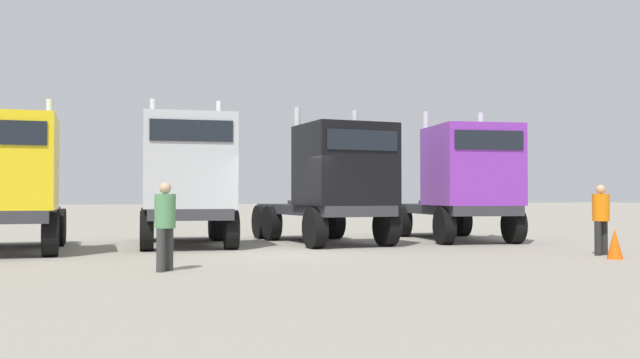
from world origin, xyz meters
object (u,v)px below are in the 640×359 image
object	(u,v)px
semi_truck_yellow	(6,181)
semi_truck_purple	(463,181)
visitor_in_hivis	(601,214)
traffic_cone_mid	(615,244)
semi_truck_silver	(187,179)
visitor_with_camera	(165,220)
semi_truck_black	(335,183)

from	to	relation	value
semi_truck_yellow	semi_truck_purple	distance (m)	13.17
visitor_in_hivis	traffic_cone_mid	xyz separation A→B (m)	(-0.43, -0.91, -0.64)
semi_truck_silver	visitor_with_camera	bearing A→B (deg)	-7.04
semi_truck_silver	traffic_cone_mid	size ratio (longest dim) A/B	8.92
semi_truck_yellow	visitor_with_camera	bearing A→B (deg)	32.92
semi_truck_purple	traffic_cone_mid	world-z (taller)	semi_truck_purple
visitor_with_camera	semi_truck_yellow	bearing A→B (deg)	-17.06
semi_truck_purple	visitor_in_hivis	xyz separation A→B (m)	(0.46, -5.54, -0.90)
visitor_in_hivis	semi_truck_yellow	bearing A→B (deg)	-128.76
semi_truck_yellow	semi_truck_purple	bearing A→B (deg)	92.86
semi_truck_silver	visitor_with_camera	size ratio (longest dim) A/B	3.66
semi_truck_yellow	visitor_in_hivis	xyz separation A→B (m)	(13.62, -5.24, -0.81)
semi_truck_purple	semi_truck_black	bearing A→B (deg)	-81.18
semi_truck_yellow	visitor_with_camera	xyz separation A→B (m)	(3.22, -5.29, -0.81)
visitor_in_hivis	visitor_with_camera	distance (m)	10.40
semi_truck_black	visitor_with_camera	bearing A→B (deg)	-47.95
visitor_in_hivis	visitor_with_camera	bearing A→B (deg)	-107.42
semi_truck_silver	semi_truck_black	distance (m)	4.27
visitor_with_camera	traffic_cone_mid	distance (m)	10.03
semi_truck_yellow	semi_truck_silver	size ratio (longest dim) A/B	0.96
semi_truck_silver	semi_truck_black	world-z (taller)	semi_truck_silver
semi_truck_black	visitor_with_camera	xyz separation A→B (m)	(-5.61, -5.60, -0.84)
semi_truck_yellow	semi_truck_black	xyz separation A→B (m)	(8.83, 0.30, 0.02)
semi_truck_yellow	semi_truck_purple	xyz separation A→B (m)	(13.17, 0.29, 0.10)
visitor_with_camera	traffic_cone_mid	bearing A→B (deg)	-143.33
traffic_cone_mid	semi_truck_yellow	bearing A→B (deg)	154.98
semi_truck_black	traffic_cone_mid	bearing A→B (deg)	31.14
semi_truck_purple	visitor_with_camera	bearing A→B (deg)	-51.73
semi_truck_purple	visitor_in_hivis	size ratio (longest dim) A/B	3.91
semi_truck_silver	traffic_cone_mid	bearing A→B (deg)	56.82
semi_truck_silver	semi_truck_yellow	bearing A→B (deg)	-74.83
semi_truck_black	visitor_in_hivis	distance (m)	7.38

